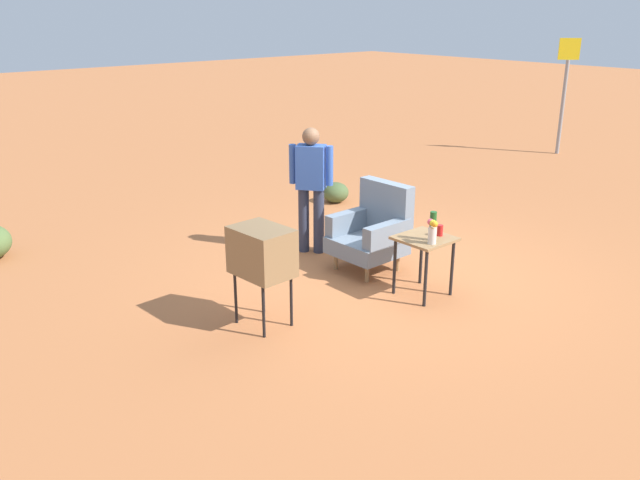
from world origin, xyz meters
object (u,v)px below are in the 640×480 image
tv_on_stand (262,252)px  flower_vase (432,230)px  person_standing (311,183)px  side_table (424,246)px  armchair (373,230)px  bottle_wine_green (433,226)px  soda_can_red (440,230)px  road_sign (565,90)px

tv_on_stand → flower_vase: 1.84m
person_standing → flower_vase: person_standing is taller
side_table → armchair: bearing=171.5°
side_table → bottle_wine_green: bottle_wine_green is taller
soda_can_red → bottle_wine_green: bottle_wine_green is taller
tv_on_stand → soda_can_red: size_ratio=8.44×
armchair → road_sign: road_sign is taller
armchair → flower_vase: 1.18m
person_standing → road_sign: bearing=98.1°
armchair → road_sign: bearing=104.9°
road_sign → bottle_wine_green: bearing=-68.7°
side_table → flower_vase: flower_vase is taller
flower_vase → side_table: bearing=150.3°
person_standing → road_sign: 8.17m
bottle_wine_green → flower_vase: (0.07, -0.09, -0.01)m
person_standing → flower_vase: (2.05, -0.05, -0.11)m
person_standing → soda_can_red: bearing=6.3°
tv_on_stand → soda_can_red: bearing=71.9°
side_table → flower_vase: (0.18, -0.10, 0.25)m
side_table → flower_vase: size_ratio=2.56×
armchair → side_table: (0.92, -0.14, 0.08)m
tv_on_stand → road_sign: size_ratio=0.42×
tv_on_stand → road_sign: road_sign is taller
tv_on_stand → bottle_wine_green: 1.89m
road_sign → side_table: bearing=-69.4°
side_table → road_sign: bearing=110.6°
person_standing → bottle_wine_green: (1.98, 0.04, -0.10)m
road_sign → soda_can_red: (3.09, -7.86, -0.64)m
person_standing → soda_can_red: person_standing is taller
flower_vase → armchair: bearing=167.6°
side_table → bottle_wine_green: size_ratio=2.12×
tv_on_stand → person_standing: size_ratio=0.63×
bottle_wine_green → flower_vase: 0.11m
side_table → tv_on_stand: 1.88m
side_table → tv_on_stand: bearing=-107.6°
side_table → flower_vase: 0.33m
tv_on_stand → person_standing: person_standing is taller
side_table → person_standing: bearing=-178.4°
armchair → road_sign: size_ratio=0.43×
tv_on_stand → flower_vase: (0.75, 1.68, 0.04)m
armchair → soda_can_red: size_ratio=8.69×
side_table → soda_can_red: 0.24m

